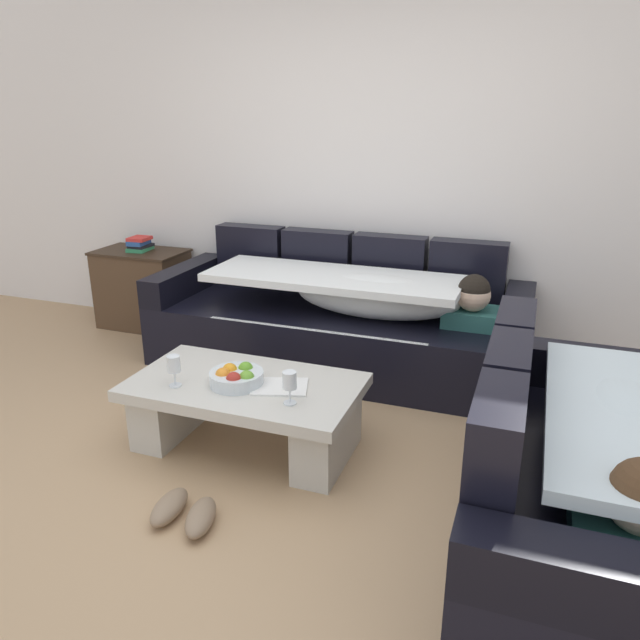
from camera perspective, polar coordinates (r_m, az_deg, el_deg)
ground_plane at (r=3.00m, az=-7.18°, el=-16.02°), size 14.00×14.00×0.00m
back_wall at (r=4.48m, az=5.05°, el=14.37°), size 9.00×0.10×2.70m
couch_along_wall at (r=4.21m, az=2.19°, el=-0.15°), size 2.56×0.92×0.88m
couch_near_window at (r=2.66m, az=24.22°, el=-14.22°), size 0.92×1.72×0.88m
coffee_table at (r=3.26m, az=-7.00°, el=-8.03°), size 1.20×0.68×0.38m
fruit_bowl at (r=3.16m, az=-7.87°, el=-5.32°), size 0.28×0.28×0.10m
wine_glass_near_left at (r=3.17m, az=-13.59°, el=-4.15°), size 0.07×0.07×0.17m
wine_glass_near_right at (r=2.91m, az=-2.88°, el=-5.81°), size 0.07×0.07×0.17m
open_magazine at (r=3.12m, az=-3.79°, el=-6.27°), size 0.33×0.28×0.01m
side_cabinet at (r=5.22m, az=-16.27°, el=2.84°), size 0.72×0.44×0.64m
book_stack_on_cabinet at (r=5.13m, az=-16.59°, el=6.85°), size 0.17×0.22×0.11m
pair_of_shoes at (r=2.87m, az=-12.59°, el=-17.21°), size 0.34×0.30×0.09m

